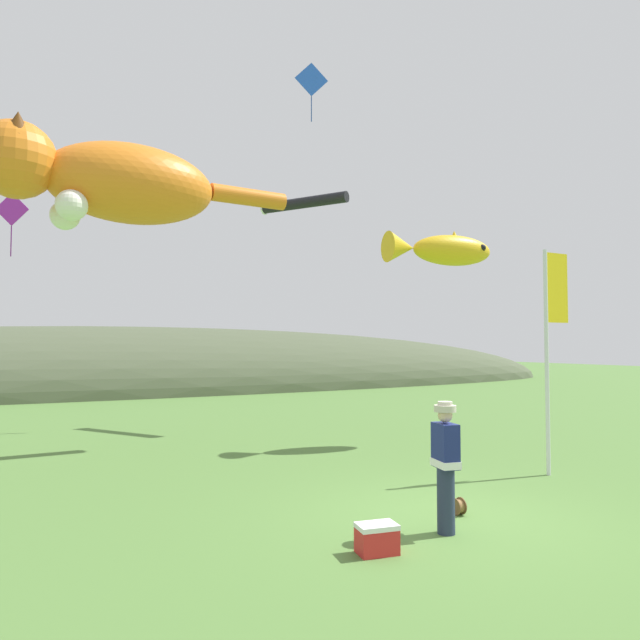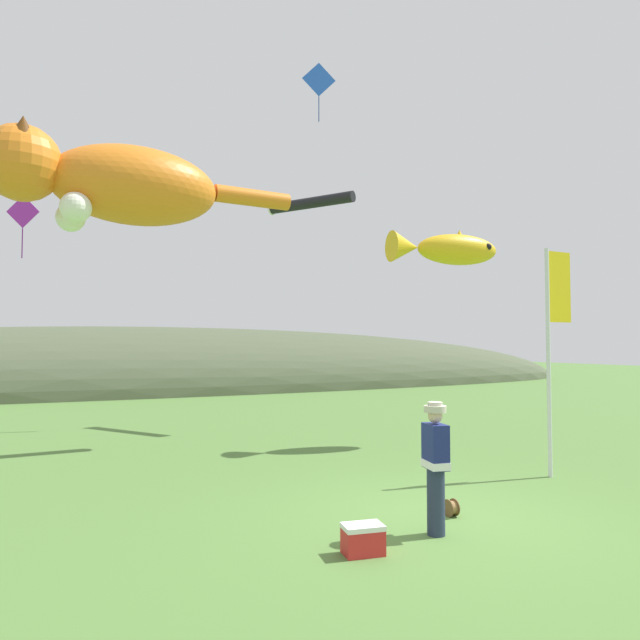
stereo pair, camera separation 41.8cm
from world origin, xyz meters
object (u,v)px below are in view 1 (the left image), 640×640
kite_diamond_violet (12,210)px  festival_attendant (446,462)px  kite_tube_streamer (303,203)px  kite_giant_cat (109,182)px  kite_spool (458,506)px  kite_fish_windsock (441,249)px  picnic_cooler (377,539)px  kite_diamond_blue (311,80)px  festival_banner_pole (551,327)px

kite_diamond_violet → festival_attendant: bearing=-66.4°
kite_tube_streamer → kite_diamond_violet: kite_tube_streamer is taller
kite_giant_cat → kite_tube_streamer: bearing=24.1°
kite_giant_cat → kite_diamond_violet: bearing=112.5°
kite_spool → kite_fish_windsock: size_ratio=0.08×
kite_tube_streamer → kite_diamond_violet: size_ratio=1.52×
picnic_cooler → kite_fish_windsock: 9.69m
kite_spool → kite_fish_windsock: 8.17m
festival_attendant → kite_diamond_violet: kite_diamond_violet is taller
picnic_cooler → kite_giant_cat: bearing=105.8°
festival_attendant → picnic_cooler: 1.47m
festival_attendant → kite_diamond_violet: 14.89m
picnic_cooler → kite_diamond_violet: kite_diamond_violet is taller
picnic_cooler → kite_spool: bearing=21.6°
kite_fish_windsock → kite_tube_streamer: (-1.79, 4.78, 2.11)m
kite_diamond_violet → kite_tube_streamer: bearing=-14.4°
picnic_cooler → kite_fish_windsock: size_ratio=0.17×
picnic_cooler → kite_diamond_violet: (-4.29, 12.85, 6.31)m
kite_diamond_violet → kite_diamond_blue: 10.60m
kite_spool → kite_giant_cat: (-4.17, 7.09, 6.20)m
kite_spool → kite_fish_windsock: (3.96, 5.15, 4.95)m
kite_spool → festival_banner_pole: bearing=19.1°
kite_diamond_blue → picnic_cooler: bearing=-112.8°
kite_giant_cat → picnic_cooler: bearing=-74.2°
kite_fish_windsock → kite_giant_cat: bearing=166.6°
picnic_cooler → kite_tube_streamer: 13.44m
festival_banner_pole → kite_giant_cat: size_ratio=0.61×
picnic_cooler → kite_diamond_blue: kite_diamond_blue is taller
festival_attendant → kite_diamond_violet: bearing=113.6°
kite_fish_windsock → picnic_cooler: bearing=-134.9°
kite_spool → festival_banner_pole: 4.63m
picnic_cooler → kite_fish_windsock: (5.91, 5.92, 4.90)m
kite_tube_streamer → kite_diamond_violet: bearing=165.6°
kite_tube_streamer → kite_diamond_blue: bearing=46.8°
festival_attendant → kite_spool: (0.71, 0.58, -0.83)m
kite_spool → kite_diamond_violet: size_ratio=0.14×
festival_banner_pole → kite_diamond_violet: bearing=131.8°
festival_attendant → kite_fish_windsock: (4.67, 5.73, 4.13)m
kite_spool → picnic_cooler: bearing=-158.4°
festival_attendant → picnic_cooler: size_ratio=3.31×
festival_attendant → kite_fish_windsock: 8.47m
kite_spool → kite_fish_windsock: kite_fish_windsock is taller
festival_attendant → kite_spool: size_ratio=6.93×
kite_spool → kite_diamond_blue: 16.02m
kite_tube_streamer → kite_fish_windsock: bearing=-69.5°
festival_banner_pole → kite_giant_cat: bearing=142.5°
kite_fish_windsock → kite_diamond_violet: 12.42m
kite_diamond_violet → kite_giant_cat: bearing=-67.5°
picnic_cooler → kite_giant_cat: kite_giant_cat is taller
kite_spool → kite_diamond_blue: (2.85, 10.65, 11.62)m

